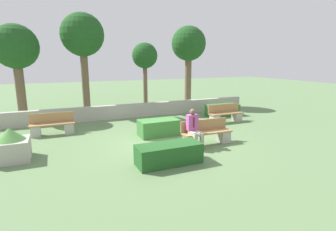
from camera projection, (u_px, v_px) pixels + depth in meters
name	position (u px, v px, depth m)	size (l,w,h in m)	color
ground_plane	(163.00, 143.00, 9.56)	(60.00, 60.00, 0.00)	#607F51
perimeter_wall	(128.00, 111.00, 13.76)	(14.22, 0.30, 0.71)	#ADA89E
bench_front	(207.00, 135.00, 9.40)	(1.89, 0.48, 0.87)	#A37A4C
bench_left_side	(226.00, 115.00, 12.73)	(1.76, 0.48, 0.87)	#A37A4C
bench_right_side	(53.00, 127.00, 10.60)	(1.70, 0.49, 0.87)	#A37A4C
person_seated_man	(194.00, 127.00, 8.95)	(0.38, 0.63, 1.34)	#B2A893
hedge_block_near_left	(222.00, 110.00, 14.26)	(1.78, 0.79, 0.61)	#33702D
hedge_block_near_right	(159.00, 128.00, 10.49)	(1.59, 0.85, 0.65)	#3D7A38
hedge_block_mid_left	(169.00, 154.00, 7.63)	(1.90, 0.77, 0.59)	#235623
planter_corner_left	(11.00, 145.00, 7.83)	(1.01, 1.01, 1.01)	#ADA89E
tree_leftmost	(16.00, 49.00, 12.54)	(2.12, 2.12, 4.68)	brown
tree_center_left	(83.00, 37.00, 13.75)	(2.25, 2.25, 5.41)	brown
tree_center_right	(145.00, 57.00, 14.73)	(1.43, 1.43, 3.94)	brown
tree_rightmost	(189.00, 46.00, 16.51)	(2.16, 2.16, 5.08)	brown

